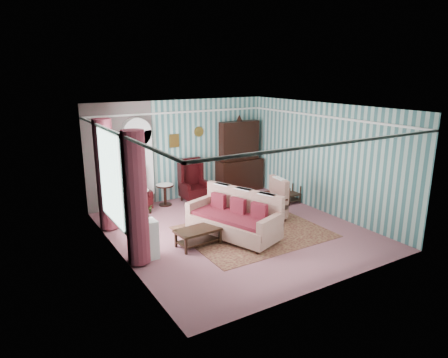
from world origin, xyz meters
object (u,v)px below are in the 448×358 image
wingback_right (194,181)px  sofa (233,217)px  wingback_left (135,190)px  round_side_table (165,195)px  bookcase (138,168)px  nest_table (291,194)px  seated_woman (135,191)px  plant_stand (143,240)px  floral_armchair (267,202)px  coffee_table (198,237)px  dresser_hutch (240,154)px

wingback_right → sofa: 2.79m
wingback_left → round_side_table: 0.97m
bookcase → nest_table: bookcase is taller
seated_woman → plant_stand: size_ratio=1.47×
plant_stand → floral_armchair: floral_armchair is taller
wingback_right → round_side_table: bearing=170.0°
wingback_right → coffee_table: (-1.32, -2.76, -0.43)m
bookcase → wingback_right: bookcase is taller
sofa → round_side_table: bearing=-11.7°
dresser_hutch → wingback_left: 3.55m
bookcase → round_side_table: bearing=-20.3°
wingback_right → nest_table: size_ratio=2.31×
floral_armchair → wingback_left: bearing=57.9°
floral_armchair → coffee_table: size_ratio=0.96×
wingback_left → wingback_right: size_ratio=1.00×
wingback_right → seated_woman: bearing=180.0°
wingback_right → nest_table: wingback_right is taller
floral_armchair → nest_table: bearing=-55.4°
dresser_hutch → nest_table: size_ratio=4.37×
wingback_left → bookcase: bearing=57.3°
dresser_hutch → sofa: bearing=-125.7°
round_side_table → floral_armchair: (1.78, -2.40, 0.17)m
dresser_hutch → wingback_right: dresser_hutch is taller
nest_table → coffee_table: bearing=-161.6°
bookcase → sofa: bearing=-71.1°
wingback_right → nest_table: bearing=-33.7°
wingback_right → plant_stand: bearing=-132.8°
dresser_hutch → plant_stand: size_ratio=2.95×
dresser_hutch → sofa: dresser_hutch is taller
plant_stand → nest_table: bearing=13.8°
wingback_left → plant_stand: wingback_left is taller
sofa → coffee_table: bearing=70.3°
nest_table → floral_armchair: bearing=-153.3°
round_side_table → plant_stand: (-1.70, -2.90, 0.10)m
bookcase → nest_table: (3.82, -1.94, -0.85)m
seated_woman → nest_table: 4.37m
bookcase → sofa: 3.39m
bookcase → dresser_hutch: (3.25, -0.12, 0.06)m
nest_table → wingback_left: bearing=159.2°
dresser_hutch → wingback_right: 1.86m
bookcase → sofa: size_ratio=1.04×
nest_table → floral_armchair: 1.57m
bookcase → seated_woman: 0.70m
seated_woman → floral_armchair: size_ratio=1.25×
round_side_table → floral_armchair: size_ratio=0.64×
bookcase → wingback_left: (-0.25, -0.39, -0.50)m
plant_stand → coffee_table: (1.23, -0.01, -0.20)m
bookcase → floral_armchair: bookcase is taller
plant_stand → sofa: 2.13m
wingback_left → floral_armchair: wingback_left is taller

